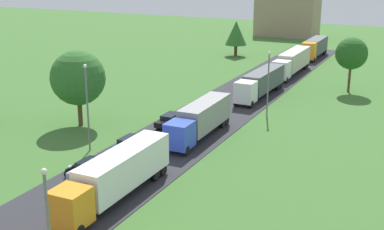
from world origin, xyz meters
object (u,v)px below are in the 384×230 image
car_third (131,144)px  lamppost_third (268,80)px  car_second (88,169)px  distant_building (287,17)px  truck_lead (117,174)px  truck_third (261,82)px  car_fourth (170,120)px  lamppost_lead (49,228)px  lamppost_second (87,104)px  tree_oak (352,54)px  truck_second (200,119)px  tree_maple (236,33)px  motorcycle_courier (71,169)px  tree_ash (78,78)px  truck_fifth (315,47)px  truck_fourth (292,61)px

car_third → lamppost_third: (8.28, 18.31, 3.58)m
car_second → distant_building: 94.52m
truck_lead → distant_building: size_ratio=0.94×
truck_lead → truck_third: (-0.06, 36.10, -0.08)m
car_fourth → lamppost_lead: 32.52m
lamppost_second → truck_lead: bearing=-42.9°
car_third → tree_oak: 38.23m
truck_second → lamppost_lead: 29.49m
lamppost_lead → tree_maple: size_ratio=1.17×
motorcycle_courier → lamppost_lead: (10.47, -14.76, 3.96)m
car_third → tree_ash: 12.10m
truck_fifth → truck_second: bearing=-90.2°
truck_fourth → lamppost_lead: (4.01, -64.74, 2.30)m
lamppost_lead → truck_third: bearing=94.8°
lamppost_second → truck_fifth: bearing=82.0°
truck_lead → distant_building: 97.35m
truck_fourth → car_second: truck_fourth is taller
car_third → tree_ash: size_ratio=0.49×
truck_second → car_fourth: size_ratio=2.85×
lamppost_third → truck_third: bearing=113.8°
truck_fifth → distant_building: distant_building is taller
truck_second → truck_fourth: truck_fourth is taller
truck_lead → tree_maple: bearing=102.9°
truck_lead → truck_fourth: bearing=90.0°
motorcycle_courier → truck_lead: bearing=-19.5°
truck_second → lamppost_second: bearing=-134.5°
tree_oak → tree_maple: tree_oak is taller
lamppost_second → tree_maple: size_ratio=1.29×
lamppost_lead → tree_oak: lamppost_lead is taller
lamppost_lead → tree_maple: bearing=103.7°
motorcycle_courier → tree_ash: (-8.20, 12.15, 5.12)m
car_third → lamppost_third: bearing=65.7°
truck_fifth → distant_building: bearing=116.1°
car_fourth → motorcycle_courier: bearing=-94.9°
lamppost_second → truck_fourth: bearing=78.9°
tree_maple → distant_building: size_ratio=0.47×
truck_fourth → car_fourth: truck_fourth is taller
car_third → lamppost_lead: bearing=-68.5°
truck_fifth → car_second: size_ratio=2.98×
car_second → tree_maple: tree_maple is taller
truck_fifth → lamppost_second: 61.72m
tree_maple → truck_lead: bearing=-77.1°
truck_third → car_fourth: 18.31m
tree_maple → distant_building: (1.25, 32.06, 0.18)m
truck_third → tree_maple: 31.90m
car_fourth → distant_building: 78.38m
truck_lead → tree_ash: bearing=135.5°
truck_lead → lamppost_third: (3.58, 27.88, 2.27)m
truck_fourth → lamppost_third: (3.60, -24.39, 2.24)m
truck_lead → distant_building: (-13.48, 96.37, 2.55)m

